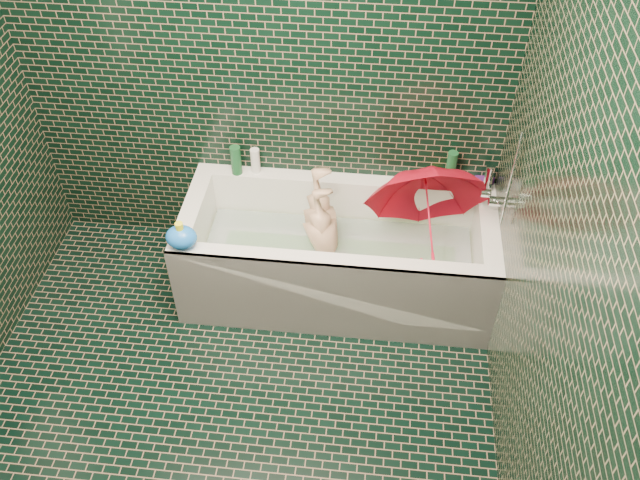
# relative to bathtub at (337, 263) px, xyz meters

# --- Properties ---
(floor) EXTENTS (2.80, 2.80, 0.00)m
(floor) POSITION_rel_bathtub_xyz_m (-0.45, -1.01, -0.21)
(floor) COLOR black
(floor) RESTS_ON ground
(wall_back) EXTENTS (2.80, 0.00, 2.80)m
(wall_back) POSITION_rel_bathtub_xyz_m (-0.45, 0.39, 1.04)
(wall_back) COLOR black
(wall_back) RESTS_ON floor
(wall_right) EXTENTS (0.00, 2.80, 2.80)m
(wall_right) POSITION_rel_bathtub_xyz_m (0.85, -1.01, 1.04)
(wall_right) COLOR black
(wall_right) RESTS_ON floor
(bathtub) EXTENTS (1.70, 0.75, 0.55)m
(bathtub) POSITION_rel_bathtub_xyz_m (0.00, 0.00, 0.00)
(bathtub) COLOR white
(bathtub) RESTS_ON floor
(bath_mat) EXTENTS (1.35, 0.47, 0.01)m
(bath_mat) POSITION_rel_bathtub_xyz_m (0.00, 0.02, -0.06)
(bath_mat) COLOR green
(bath_mat) RESTS_ON bathtub
(water) EXTENTS (1.48, 0.53, 0.00)m
(water) POSITION_rel_bathtub_xyz_m (0.00, 0.02, 0.09)
(water) COLOR silver
(water) RESTS_ON bathtub
(faucet) EXTENTS (0.18, 0.19, 0.55)m
(faucet) POSITION_rel_bathtub_xyz_m (0.81, 0.01, 0.56)
(faucet) COLOR silver
(faucet) RESTS_ON wall_right
(child) EXTENTS (0.96, 0.40, 0.29)m
(child) POSITION_rel_bathtub_xyz_m (-0.07, 0.03, 0.10)
(child) COLOR tan
(child) RESTS_ON bathtub
(umbrella) EXTENTS (0.87, 0.86, 0.98)m
(umbrella) POSITION_rel_bathtub_xyz_m (0.48, 0.03, 0.37)
(umbrella) COLOR red
(umbrella) RESTS_ON bathtub
(soap_bottle_a) EXTENTS (0.13, 0.13, 0.25)m
(soap_bottle_a) POSITION_rel_bathtub_xyz_m (0.72, 0.31, 0.34)
(soap_bottle_a) COLOR white
(soap_bottle_a) RESTS_ON bathtub
(soap_bottle_b) EXTENTS (0.13, 0.13, 0.21)m
(soap_bottle_b) POSITION_rel_bathtub_xyz_m (0.80, 0.36, 0.34)
(soap_bottle_b) COLOR #4C1C69
(soap_bottle_b) RESTS_ON bathtub
(soap_bottle_c) EXTENTS (0.16, 0.16, 0.18)m
(soap_bottle_c) POSITION_rel_bathtub_xyz_m (0.64, 0.36, 0.34)
(soap_bottle_c) COLOR #164E27
(soap_bottle_c) RESTS_ON bathtub
(bottle_right_tall) EXTENTS (0.07, 0.07, 0.23)m
(bottle_right_tall) POSITION_rel_bathtub_xyz_m (0.59, 0.34, 0.45)
(bottle_right_tall) COLOR #164E27
(bottle_right_tall) RESTS_ON bathtub
(bottle_right_pump) EXTENTS (0.05, 0.05, 0.17)m
(bottle_right_pump) POSITION_rel_bathtub_xyz_m (0.80, 0.32, 0.42)
(bottle_right_pump) COLOR silver
(bottle_right_pump) RESTS_ON bathtub
(bottle_left_tall) EXTENTS (0.07, 0.07, 0.18)m
(bottle_left_tall) POSITION_rel_bathtub_xyz_m (-0.61, 0.33, 0.43)
(bottle_left_tall) COLOR #164E27
(bottle_left_tall) RESTS_ON bathtub
(bottle_left_short) EXTENTS (0.06, 0.06, 0.15)m
(bottle_left_short) POSITION_rel_bathtub_xyz_m (-0.50, 0.35, 0.42)
(bottle_left_short) COLOR white
(bottle_left_short) RESTS_ON bathtub
(rubber_duck) EXTENTS (0.11, 0.09, 0.09)m
(rubber_duck) POSITION_rel_bathtub_xyz_m (0.54, 0.33, 0.38)
(rubber_duck) COLOR #FFFB1A
(rubber_duck) RESTS_ON bathtub
(bath_toy) EXTENTS (0.16, 0.13, 0.16)m
(bath_toy) POSITION_rel_bathtub_xyz_m (-0.76, -0.30, 0.41)
(bath_toy) COLOR blue
(bath_toy) RESTS_ON bathtub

